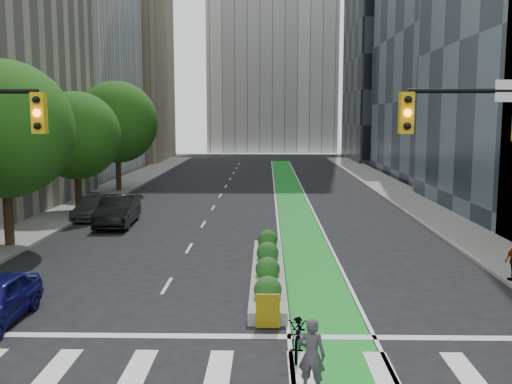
{
  "coord_description": "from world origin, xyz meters",
  "views": [
    {
      "loc": [
        1.17,
        -14.17,
        6.16
      ],
      "look_at": [
        0.7,
        9.63,
        3.0
      ],
      "focal_mm": 40.0,
      "sensor_mm": 36.0,
      "label": 1
    }
  ],
  "objects_px": {
    "parked_car_left_far": "(92,207)",
    "median_planter": "(268,269)",
    "cyclist": "(312,355)",
    "parked_car_left_mid": "(118,211)",
    "bicycle": "(298,332)"
  },
  "relations": [
    {
      "from": "bicycle",
      "to": "parked_car_left_far",
      "type": "height_order",
      "value": "parked_car_left_far"
    },
    {
      "from": "parked_car_left_mid",
      "to": "parked_car_left_far",
      "type": "bearing_deg",
      "value": 129.61
    },
    {
      "from": "cyclist",
      "to": "parked_car_left_far",
      "type": "xyz_separation_m",
      "value": [
        -11.67,
        21.97,
        -0.19
      ]
    },
    {
      "from": "median_planter",
      "to": "cyclist",
      "type": "relative_size",
      "value": 5.96
    },
    {
      "from": "median_planter",
      "to": "cyclist",
      "type": "distance_m",
      "value": 9.1
    },
    {
      "from": "parked_car_left_far",
      "to": "median_planter",
      "type": "bearing_deg",
      "value": -53.9
    },
    {
      "from": "cyclist",
      "to": "parked_car_left_far",
      "type": "distance_m",
      "value": 24.88
    },
    {
      "from": "parked_car_left_mid",
      "to": "parked_car_left_far",
      "type": "relative_size",
      "value": 1.12
    },
    {
      "from": "bicycle",
      "to": "cyclist",
      "type": "distance_m",
      "value": 2.17
    },
    {
      "from": "median_planter",
      "to": "cyclist",
      "type": "height_order",
      "value": "cyclist"
    },
    {
      "from": "bicycle",
      "to": "cyclist",
      "type": "relative_size",
      "value": 1.22
    },
    {
      "from": "median_planter",
      "to": "parked_car_left_mid",
      "type": "height_order",
      "value": "parked_car_left_mid"
    },
    {
      "from": "bicycle",
      "to": "parked_car_left_mid",
      "type": "distance_m",
      "value": 19.83
    },
    {
      "from": "bicycle",
      "to": "cyclist",
      "type": "height_order",
      "value": "cyclist"
    },
    {
      "from": "parked_car_left_mid",
      "to": "parked_car_left_far",
      "type": "height_order",
      "value": "parked_car_left_mid"
    }
  ]
}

